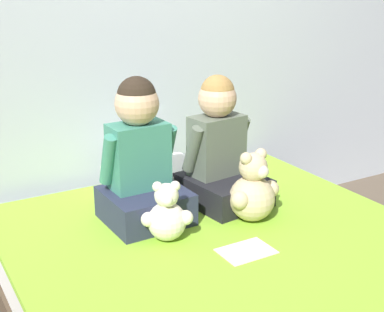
{
  "coord_description": "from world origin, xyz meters",
  "views": [
    {
      "loc": [
        -1.11,
        -1.51,
        1.41
      ],
      "look_at": [
        0.0,
        0.41,
        0.67
      ],
      "focal_mm": 50.0,
      "sensor_mm": 36.0,
      "label": 1
    }
  ],
  "objects_px": {
    "child_on_right": "(220,152)",
    "teddy_bear_held_by_right_child": "(253,191)",
    "child_on_left": "(141,161)",
    "sign_card": "(246,251)",
    "bed": "(243,296)",
    "teddy_bear_held_by_left_child": "(167,216)",
    "pillow_at_headboard": "(155,178)"
  },
  "relations": [
    {
      "from": "child_on_right",
      "to": "teddy_bear_held_by_right_child",
      "type": "bearing_deg",
      "value": -96.04
    },
    {
      "from": "child_on_left",
      "to": "sign_card",
      "type": "xyz_separation_m",
      "value": [
        0.22,
        -0.48,
        -0.27
      ]
    },
    {
      "from": "bed",
      "to": "teddy_bear_held_by_right_child",
      "type": "xyz_separation_m",
      "value": [
        0.2,
        0.23,
        0.33
      ]
    },
    {
      "from": "child_on_left",
      "to": "teddy_bear_held_by_left_child",
      "type": "distance_m",
      "value": 0.29
    },
    {
      "from": "bed",
      "to": "sign_card",
      "type": "distance_m",
      "value": 0.2
    },
    {
      "from": "bed",
      "to": "child_on_right",
      "type": "xyz_separation_m",
      "value": [
        0.2,
        0.49,
        0.44
      ]
    },
    {
      "from": "sign_card",
      "to": "pillow_at_headboard",
      "type": "bearing_deg",
      "value": 90.78
    },
    {
      "from": "bed",
      "to": "child_on_right",
      "type": "height_order",
      "value": "child_on_right"
    },
    {
      "from": "child_on_right",
      "to": "sign_card",
      "type": "bearing_deg",
      "value": -118.16
    },
    {
      "from": "child_on_right",
      "to": "pillow_at_headboard",
      "type": "bearing_deg",
      "value": 117.43
    },
    {
      "from": "pillow_at_headboard",
      "to": "sign_card",
      "type": "relative_size",
      "value": 2.2
    },
    {
      "from": "child_on_left",
      "to": "pillow_at_headboard",
      "type": "distance_m",
      "value": 0.42
    },
    {
      "from": "child_on_left",
      "to": "child_on_right",
      "type": "xyz_separation_m",
      "value": [
        0.41,
        0.0,
        -0.03
      ]
    },
    {
      "from": "child_on_right",
      "to": "teddy_bear_held_by_left_child",
      "type": "relative_size",
      "value": 2.38
    },
    {
      "from": "child_on_left",
      "to": "child_on_right",
      "type": "height_order",
      "value": "child_on_left"
    },
    {
      "from": "teddy_bear_held_by_left_child",
      "to": "pillow_at_headboard",
      "type": "distance_m",
      "value": 0.57
    },
    {
      "from": "child_on_right",
      "to": "pillow_at_headboard",
      "type": "distance_m",
      "value": 0.4
    },
    {
      "from": "bed",
      "to": "teddy_bear_held_by_right_child",
      "type": "distance_m",
      "value": 0.45
    },
    {
      "from": "bed",
      "to": "teddy_bear_held_by_right_child",
      "type": "bearing_deg",
      "value": 48.41
    },
    {
      "from": "teddy_bear_held_by_left_child",
      "to": "pillow_at_headboard",
      "type": "relative_size",
      "value": 0.55
    },
    {
      "from": "child_on_left",
      "to": "teddy_bear_held_by_right_child",
      "type": "bearing_deg",
      "value": -33.7
    },
    {
      "from": "child_on_left",
      "to": "sign_card",
      "type": "relative_size",
      "value": 3.02
    },
    {
      "from": "child_on_left",
      "to": "teddy_bear_held_by_left_child",
      "type": "bearing_deg",
      "value": -91.55
    },
    {
      "from": "bed",
      "to": "sign_card",
      "type": "bearing_deg",
      "value": 23.61
    },
    {
      "from": "child_on_left",
      "to": "teddy_bear_held_by_left_child",
      "type": "relative_size",
      "value": 2.5
    },
    {
      "from": "pillow_at_headboard",
      "to": "sign_card",
      "type": "distance_m",
      "value": 0.78
    },
    {
      "from": "child_on_left",
      "to": "bed",
      "type": "bearing_deg",
      "value": -68.3
    },
    {
      "from": "bed",
      "to": "child_on_left",
      "type": "bearing_deg",
      "value": 113.27
    },
    {
      "from": "teddy_bear_held_by_right_child",
      "to": "pillow_at_headboard",
      "type": "xyz_separation_m",
      "value": [
        -0.2,
        0.55,
        -0.08
      ]
    },
    {
      "from": "child_on_left",
      "to": "teddy_bear_held_by_right_child",
      "type": "relative_size",
      "value": 1.97
    },
    {
      "from": "teddy_bear_held_by_left_child",
      "to": "teddy_bear_held_by_right_child",
      "type": "height_order",
      "value": "teddy_bear_held_by_right_child"
    },
    {
      "from": "bed",
      "to": "teddy_bear_held_by_right_child",
      "type": "relative_size",
      "value": 6.07
    }
  ]
}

